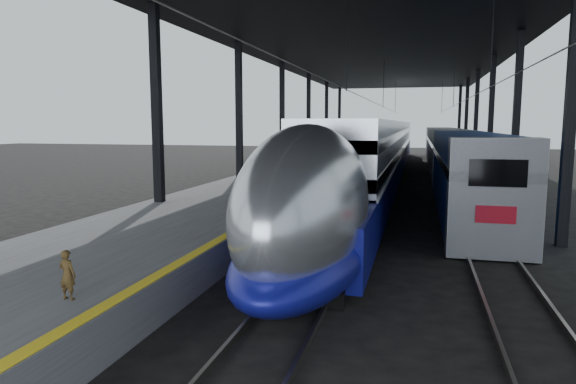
% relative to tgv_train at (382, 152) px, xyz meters
% --- Properties ---
extents(ground, '(160.00, 160.00, 0.00)m').
position_rel_tgv_train_xyz_m(ground, '(-2.00, -25.65, -2.06)').
color(ground, black).
rests_on(ground, ground).
extents(platform, '(6.00, 80.00, 1.00)m').
position_rel_tgv_train_xyz_m(platform, '(-5.50, -5.65, -1.56)').
color(platform, '#4C4C4F').
rests_on(platform, ground).
extents(yellow_strip, '(0.30, 80.00, 0.01)m').
position_rel_tgv_train_xyz_m(yellow_strip, '(-2.70, -5.65, -1.05)').
color(yellow_strip, yellow).
rests_on(yellow_strip, platform).
extents(rails, '(6.52, 80.00, 0.16)m').
position_rel_tgv_train_xyz_m(rails, '(2.50, -5.65, -1.98)').
color(rails, slate).
rests_on(rails, ground).
extents(canopy, '(18.00, 75.00, 9.47)m').
position_rel_tgv_train_xyz_m(canopy, '(-0.10, -5.65, 7.06)').
color(canopy, black).
rests_on(canopy, ground).
extents(tgv_train, '(3.07, 65.20, 4.40)m').
position_rel_tgv_train_xyz_m(tgv_train, '(0.00, 0.00, 0.00)').
color(tgv_train, silver).
rests_on(tgv_train, ground).
extents(second_train, '(2.78, 56.05, 3.82)m').
position_rel_tgv_train_xyz_m(second_train, '(5.00, 3.74, -0.12)').
color(second_train, navy).
rests_on(second_train, ground).
extents(child, '(0.36, 0.24, 0.95)m').
position_rel_tgv_train_xyz_m(child, '(-3.57, -32.05, -0.58)').
color(child, '#443316').
rests_on(child, platform).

